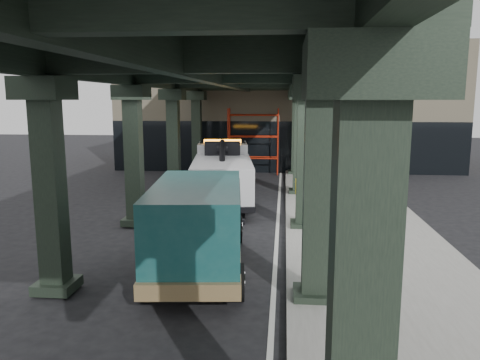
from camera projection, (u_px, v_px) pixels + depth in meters
The scene contains 8 objects.
ground at pixel (222, 245), 14.68m from camera, with size 90.00×90.00×0.00m, color black.
sidewalk at pixel (358, 229), 16.20m from camera, with size 5.00×40.00×0.15m, color gray.
lane_stripe at pixel (277, 229), 16.48m from camera, with size 0.12×38.00×0.01m, color silver.
viaduct at pixel (217, 71), 15.75m from camera, with size 7.40×32.00×6.40m.
building at pixel (286, 107), 33.44m from camera, with size 22.00×10.00×8.00m, color #C6B793.
scaffolding at pixel (253, 139), 28.69m from camera, with size 3.08×0.88×4.00m.
tow_truck at pixel (223, 171), 20.96m from camera, with size 3.33×8.62×2.76m.
towed_van at pixel (198, 224), 12.27m from camera, with size 2.88×6.13×2.41m.
Camera 1 is at (1.90, -14.00, 4.50)m, focal length 35.00 mm.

